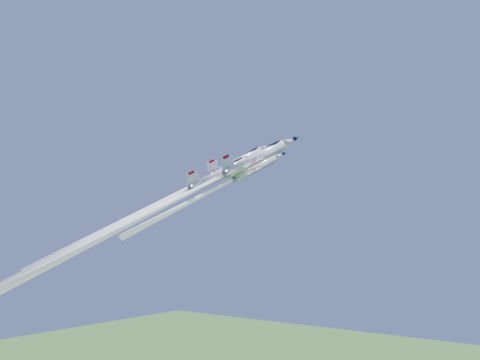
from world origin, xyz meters
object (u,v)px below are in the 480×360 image
Objects in this scene: jet_lead at (209,192)px; jet_slot at (139,216)px; jet_right at (142,217)px; jet_left at (158,204)px.

jet_lead is 16.53m from jet_slot.
jet_right is 1.29× the size of jet_slot.
jet_left is 6.93m from jet_slot.
jet_lead is 0.64× the size of jet_left.
jet_left is (-10.94, -5.24, -2.50)m from jet_lead.
jet_left is 1.02× the size of jet_slot.
jet_left is at bearing -108.67° from jet_lead.
jet_slot is at bearing -86.89° from jet_lead.
jet_slot is at bearing -172.68° from jet_right.
jet_lead is 0.65× the size of jet_slot.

